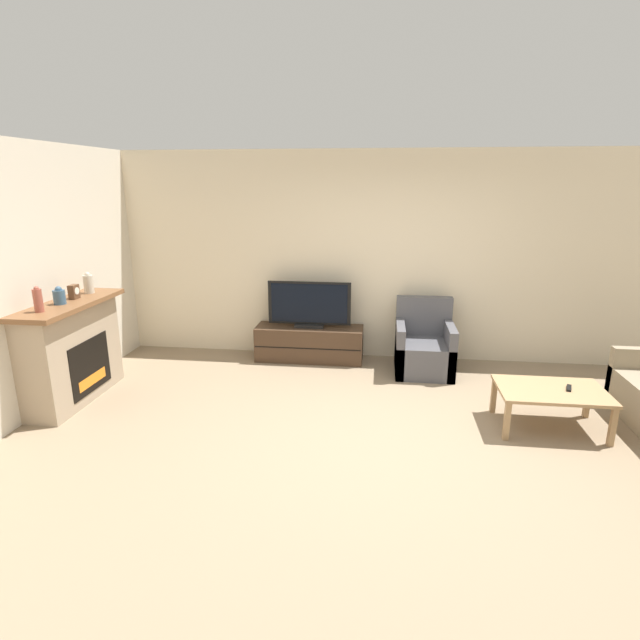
# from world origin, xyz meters

# --- Properties ---
(ground_plane) EXTENTS (24.00, 24.00, 0.00)m
(ground_plane) POSITION_xyz_m (0.00, 0.00, 0.00)
(ground_plane) COLOR #89755B
(wall_back) EXTENTS (12.00, 0.06, 2.70)m
(wall_back) POSITION_xyz_m (0.00, 2.38, 1.35)
(wall_back) COLOR beige
(wall_back) RESTS_ON ground
(wall_left) EXTENTS (0.06, 12.00, 2.70)m
(wall_left) POSITION_xyz_m (-3.60, 0.00, 1.35)
(wall_left) COLOR beige
(wall_left) RESTS_ON ground
(fireplace) EXTENTS (0.50, 1.41, 1.10)m
(fireplace) POSITION_xyz_m (-3.38, 0.53, 0.56)
(fireplace) COLOR tan
(fireplace) RESTS_ON ground
(mantel_vase_left) EXTENTS (0.08, 0.08, 0.25)m
(mantel_vase_left) POSITION_xyz_m (-3.36, 0.10, 1.21)
(mantel_vase_left) COLOR #994C3D
(mantel_vase_left) RESTS_ON fireplace
(mantel_vase_centre_left) EXTENTS (0.12, 0.12, 0.19)m
(mantel_vase_centre_left) POSITION_xyz_m (-3.36, 0.42, 1.18)
(mantel_vase_centre_left) COLOR #385670
(mantel_vase_centre_left) RESTS_ON fireplace
(mantel_vase_right) EXTENTS (0.11, 0.11, 0.24)m
(mantel_vase_right) POSITION_xyz_m (-3.36, 0.95, 1.20)
(mantel_vase_right) COLOR beige
(mantel_vase_right) RESTS_ON fireplace
(mantel_clock) EXTENTS (0.08, 0.11, 0.15)m
(mantel_clock) POSITION_xyz_m (-3.36, 0.67, 1.17)
(mantel_clock) COLOR brown
(mantel_clock) RESTS_ON fireplace
(tv_stand) EXTENTS (1.41, 0.45, 0.45)m
(tv_stand) POSITION_xyz_m (-1.04, 2.09, 0.23)
(tv_stand) COLOR #422D1E
(tv_stand) RESTS_ON ground
(tv) EXTENTS (1.08, 0.18, 0.61)m
(tv) POSITION_xyz_m (-1.04, 2.09, 0.74)
(tv) COLOR black
(tv) RESTS_ON tv_stand
(armchair) EXTENTS (0.70, 0.76, 0.89)m
(armchair) POSITION_xyz_m (0.44, 1.87, 0.29)
(armchair) COLOR #4C4C51
(armchair) RESTS_ON ground
(coffee_table) EXTENTS (0.99, 0.66, 0.40)m
(coffee_table) POSITION_xyz_m (1.52, 0.47, 0.36)
(coffee_table) COLOR #A37F56
(coffee_table) RESTS_ON ground
(remote) EXTENTS (0.09, 0.15, 0.02)m
(remote) POSITION_xyz_m (1.68, 0.48, 0.41)
(remote) COLOR black
(remote) RESTS_ON coffee_table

